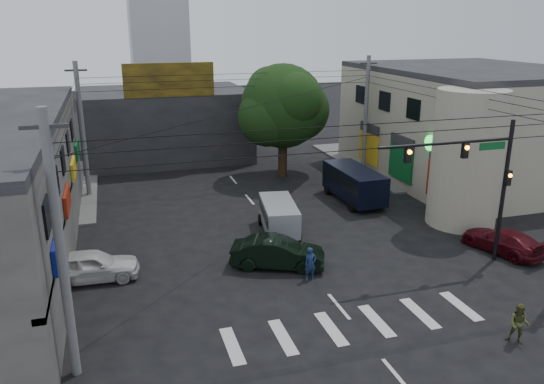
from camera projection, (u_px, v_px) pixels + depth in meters
name	position (u px, v px, depth m)	size (l,w,h in m)	color
ground	(313.00, 276.00, 25.32)	(160.00, 160.00, 0.00)	black
sidewalk_far_right	(430.00, 159.00, 46.71)	(16.00, 16.00, 0.15)	#514F4C
building_right	(471.00, 125.00, 40.96)	(14.00, 18.00, 8.00)	gray
corner_column	(466.00, 159.00, 30.81)	(4.00, 4.00, 8.00)	gray
building_far	(166.00, 124.00, 46.97)	(14.00, 10.00, 6.00)	#232326
billboard	(169.00, 80.00, 41.20)	(7.00, 0.30, 2.60)	olive
street_tree	(283.00, 106.00, 40.25)	(6.40, 6.40, 8.70)	black
traffic_gantry	(477.00, 171.00, 25.11)	(7.10, 0.35, 7.20)	black
utility_pole_near_left	(61.00, 251.00, 16.90)	(0.32, 0.32, 9.20)	#59595B
utility_pole_far_left	(82.00, 131.00, 35.57)	(0.32, 0.32, 9.20)	#59595B
utility_pole_far_right	(366.00, 116.00, 41.42)	(0.32, 0.32, 9.20)	#59595B
dark_sedan	(278.00, 253.00, 26.03)	(4.84, 3.27, 1.51)	black
white_compact	(91.00, 266.00, 24.68)	(4.46, 1.98, 1.49)	silver
maroon_sedan	(503.00, 241.00, 27.77)	(2.97, 4.72, 1.27)	#430910
silver_minivan	(279.00, 218.00, 30.25)	(2.41, 4.47, 1.83)	#B0B2B8
navy_van	(354.00, 185.00, 35.58)	(2.26, 5.70, 2.26)	black
traffic_officer	(310.00, 264.00, 24.75)	(0.60, 0.41, 1.59)	#15264C
pedestrian_olive	(519.00, 324.00, 19.81)	(0.96, 0.98, 1.59)	#444922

